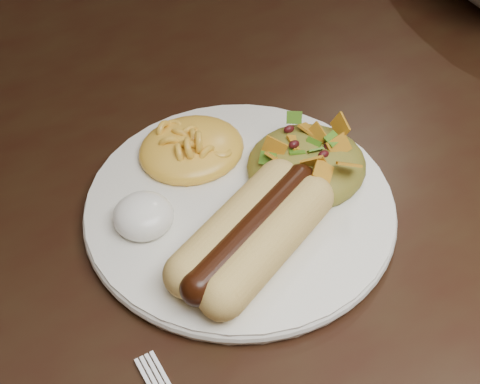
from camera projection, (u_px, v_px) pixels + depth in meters
table at (331, 222)px, 0.62m from camera, size 1.60×0.90×0.75m
plate at (240, 207)px, 0.50m from camera, size 0.28×0.28×0.01m
hotdog at (253, 233)px, 0.45m from camera, size 0.12×0.10×0.03m
mac_and_cheese at (191, 138)px, 0.52m from camera, size 0.11×0.10×0.03m
sour_cream at (143, 211)px, 0.47m from camera, size 0.04×0.04×0.03m
taco_salad at (307, 156)px, 0.51m from camera, size 0.09×0.09×0.04m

